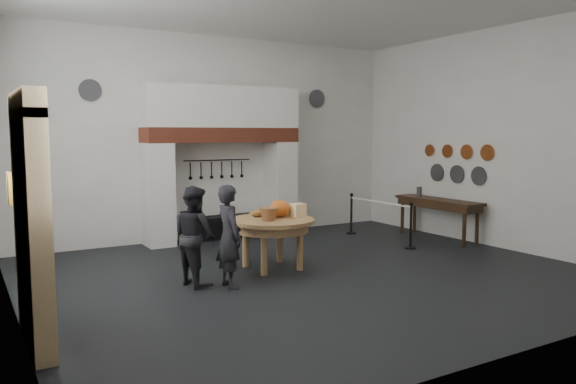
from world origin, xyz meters
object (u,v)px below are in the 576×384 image
visitor_near (229,236)px  barrier_post_far (351,215)px  work_table (272,221)px  barrier_post_near (411,227)px  side_table (438,200)px  iron_range (222,227)px  visitor_far (195,235)px

visitor_near → barrier_post_far: 5.19m
work_table → barrier_post_near: size_ratio=1.64×
visitor_near → side_table: (5.64, 1.23, 0.08)m
side_table → barrier_post_near: same height
barrier_post_near → barrier_post_far: same height
iron_range → barrier_post_far: 3.03m
visitor_far → barrier_post_far: (4.79, 2.34, -0.33)m
work_table → side_table: 4.53m
iron_range → visitor_far: 3.92m
barrier_post_far → visitor_near: bearing=-148.0°
iron_range → visitor_near: 4.10m
work_table → barrier_post_far: size_ratio=1.64×
visitor_far → barrier_post_far: visitor_far is taller
iron_range → visitor_far: size_ratio=1.22×
barrier_post_far → side_table: bearing=-50.4°
visitor_near → barrier_post_near: bearing=-81.1°
barrier_post_near → iron_range: bearing=133.3°
visitor_far → barrier_post_near: visitor_far is taller
iron_range → barrier_post_near: bearing=-46.7°
side_table → work_table: bearing=-173.4°
visitor_far → side_table: (6.04, 0.83, 0.09)m
work_table → barrier_post_near: barrier_post_near is taller
iron_range → barrier_post_far: (2.85, -1.02, 0.20)m
iron_range → side_table: bearing=-31.7°
work_table → side_table: side_table is taller
visitor_far → barrier_post_near: 4.82m
visitor_near → visitor_far: bearing=44.4°
visitor_near → barrier_post_far: size_ratio=1.76×
work_table → side_table: (4.50, 0.53, 0.03)m
iron_range → work_table: work_table is taller
visitor_far → visitor_near: bearing=-147.2°
visitor_far → side_table: bearing=-94.5°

